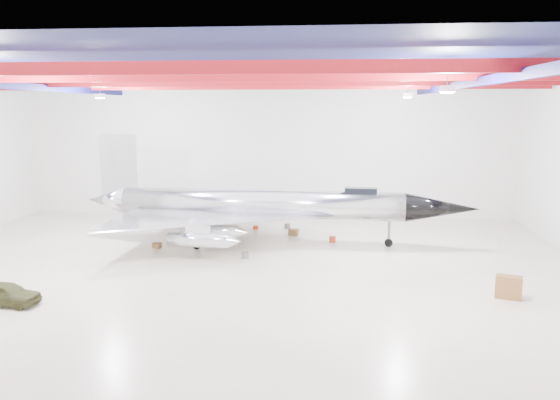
# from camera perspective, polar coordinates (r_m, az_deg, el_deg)

# --- Properties ---
(floor) EXTENTS (40.00, 40.00, 0.00)m
(floor) POSITION_cam_1_polar(r_m,az_deg,el_deg) (31.14, -4.68, -7.06)
(floor) COLOR #C2B49A
(floor) RESTS_ON ground
(wall_back) EXTENTS (40.00, 0.00, 40.00)m
(wall_back) POSITION_cam_1_polar(r_m,az_deg,el_deg) (44.80, -1.42, 5.26)
(wall_back) COLOR silver
(wall_back) RESTS_ON floor
(ceiling) EXTENTS (40.00, 40.00, 0.00)m
(ceiling) POSITION_cam_1_polar(r_m,az_deg,el_deg) (29.90, -4.98, 13.57)
(ceiling) COLOR #0A0F38
(ceiling) RESTS_ON wall_back
(ceiling_structure) EXTENTS (39.50, 29.50, 1.08)m
(ceiling_structure) POSITION_cam_1_polar(r_m,az_deg,el_deg) (29.86, -4.96, 12.27)
(ceiling_structure) COLOR maroon
(ceiling_structure) RESTS_ON ceiling
(jet_aircraft) EXTENTS (26.25, 15.62, 7.16)m
(jet_aircraft) POSITION_cam_1_polar(r_m,az_deg,el_deg) (36.24, -2.10, -0.83)
(jet_aircraft) COLOR silver
(jet_aircraft) RESTS_ON floor
(jeep) EXTENTS (3.25, 1.56, 1.07)m
(jeep) POSITION_cam_1_polar(r_m,az_deg,el_deg) (28.26, -26.71, -8.72)
(jeep) COLOR #3D3E1F
(jeep) RESTS_ON floor
(desk) EXTENTS (1.32, 0.95, 1.09)m
(desk) POSITION_cam_1_polar(r_m,az_deg,el_deg) (28.29, 22.78, -8.40)
(desk) COLOR brown
(desk) RESTS_ON floor
(crate_ply) EXTENTS (0.56, 0.49, 0.34)m
(crate_ply) POSITION_cam_1_polar(r_m,az_deg,el_deg) (36.13, -12.73, -4.63)
(crate_ply) COLOR olive
(crate_ply) RESTS_ON floor
(toolbox_red) EXTENTS (0.43, 0.37, 0.27)m
(toolbox_red) POSITION_cam_1_polar(r_m,az_deg,el_deg) (40.61, -2.58, -2.87)
(toolbox_red) COLOR #A83010
(toolbox_red) RESTS_ON floor
(engine_drum) EXTENTS (0.48, 0.48, 0.38)m
(engine_drum) POSITION_cam_1_polar(r_m,az_deg,el_deg) (32.94, -3.66, -5.77)
(engine_drum) COLOR #59595B
(engine_drum) RESTS_ON floor
(parts_bin) EXTENTS (0.74, 0.64, 0.45)m
(parts_bin) POSITION_cam_1_polar(r_m,az_deg,el_deg) (38.59, 1.42, -3.39)
(parts_bin) COLOR olive
(parts_bin) RESTS_ON floor
(crate_small) EXTENTS (0.47, 0.41, 0.27)m
(crate_small) POSITION_cam_1_polar(r_m,az_deg,el_deg) (37.94, -10.25, -3.92)
(crate_small) COLOR #59595B
(crate_small) RESTS_ON floor
(tool_chest) EXTENTS (0.57, 0.57, 0.40)m
(tool_chest) POSITION_cam_1_polar(r_m,az_deg,el_deg) (36.85, 5.50, -4.11)
(tool_chest) COLOR #A83010
(tool_chest) RESTS_ON floor
(oil_barrel) EXTENTS (0.57, 0.46, 0.38)m
(oil_barrel) POSITION_cam_1_polar(r_m,az_deg,el_deg) (36.29, -7.35, -4.37)
(oil_barrel) COLOR olive
(oil_barrel) RESTS_ON floor
(spares_box) EXTENTS (0.56, 0.56, 0.39)m
(spares_box) POSITION_cam_1_polar(r_m,az_deg,el_deg) (40.75, 0.77, -2.74)
(spares_box) COLOR #59595B
(spares_box) RESTS_ON floor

